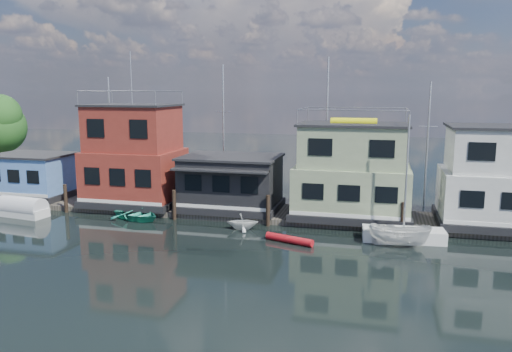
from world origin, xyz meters
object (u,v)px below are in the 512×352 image
(day_sailer, at_px, (403,234))
(houseboat_white, at_px, (505,179))
(houseboat_red, at_px, (134,157))
(houseboat_green, at_px, (352,173))
(motorboat, at_px, (400,235))
(houseboat_blue, at_px, (33,176))
(dinghy_teal, at_px, (137,214))
(houseboat_dark, at_px, (231,183))
(red_kayak, at_px, (289,239))
(dinghy_white, at_px, (243,221))
(tarp_runabout, at_px, (22,209))

(day_sailer, bearing_deg, houseboat_white, 27.86)
(houseboat_red, relative_size, houseboat_green, 1.41)
(day_sailer, bearing_deg, motorboat, -106.67)
(houseboat_blue, distance_m, motorboat, 30.26)
(houseboat_red, xyz_separation_m, dinghy_teal, (1.87, -3.48, -3.70))
(houseboat_green, bearing_deg, houseboat_dark, -179.88)
(motorboat, bearing_deg, houseboat_blue, 83.88)
(houseboat_green, bearing_deg, red_kayak, -118.11)
(dinghy_white, xyz_separation_m, red_kayak, (3.62, -2.19, -0.33))
(houseboat_green, bearing_deg, dinghy_teal, -167.05)
(tarp_runabout, bearing_deg, dinghy_teal, 15.25)
(houseboat_green, height_order, tarp_runabout, houseboat_green)
(red_kayak, bearing_deg, tarp_runabout, -165.42)
(houseboat_blue, distance_m, houseboat_white, 36.52)
(houseboat_green, xyz_separation_m, houseboat_white, (10.00, -0.00, -0.01))
(houseboat_red, distance_m, red_kayak, 15.51)
(dinghy_teal, distance_m, tarp_runabout, 8.90)
(houseboat_white, xyz_separation_m, dinghy_white, (-16.98, -4.09, -2.97))
(day_sailer, bearing_deg, houseboat_dark, 157.50)
(houseboat_green, relative_size, day_sailer, 1.06)
(houseboat_dark, bearing_deg, red_kayak, -47.97)
(houseboat_white, xyz_separation_m, tarp_runabout, (-33.96, -4.64, -2.94))
(houseboat_blue, height_order, day_sailer, day_sailer)
(houseboat_red, xyz_separation_m, motorboat, (20.23, -5.41, -3.39))
(houseboat_red, relative_size, motorboat, 3.19)
(houseboat_green, height_order, dinghy_teal, houseboat_green)
(houseboat_white, xyz_separation_m, day_sailer, (-6.48, -4.10, -3.08))
(houseboat_green, relative_size, red_kayak, 2.63)
(houseboat_dark, relative_size, tarp_runabout, 1.81)
(motorboat, bearing_deg, houseboat_dark, 70.41)
(houseboat_red, xyz_separation_m, day_sailer, (20.52, -4.10, -3.65))
(day_sailer, distance_m, tarp_runabout, 27.48)
(houseboat_white, relative_size, red_kayak, 2.63)
(houseboat_dark, xyz_separation_m, houseboat_green, (9.00, 0.02, 1.13))
(houseboat_red, xyz_separation_m, red_kayak, (13.64, -6.28, -3.87))
(motorboat, distance_m, dinghy_white, 10.30)
(houseboat_green, height_order, day_sailer, day_sailer)
(motorboat, distance_m, tarp_runabout, 27.20)
(dinghy_teal, relative_size, day_sailer, 0.49)
(houseboat_blue, xyz_separation_m, day_sailer, (30.02, -4.10, -1.75))
(dinghy_teal, xyz_separation_m, motorboat, (18.37, -1.93, 0.31))
(houseboat_red, bearing_deg, houseboat_dark, -0.14)
(houseboat_white, distance_m, red_kayak, 15.12)
(houseboat_green, xyz_separation_m, motorboat, (3.23, -5.41, -2.83))
(dinghy_teal, bearing_deg, motorboat, -74.75)
(houseboat_dark, xyz_separation_m, day_sailer, (12.52, -4.08, -1.97))
(houseboat_dark, distance_m, day_sailer, 13.31)
(dinghy_teal, bearing_deg, houseboat_green, -55.80)
(houseboat_dark, height_order, houseboat_white, houseboat_white)
(houseboat_dark, xyz_separation_m, dinghy_white, (2.02, -4.07, -1.85))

